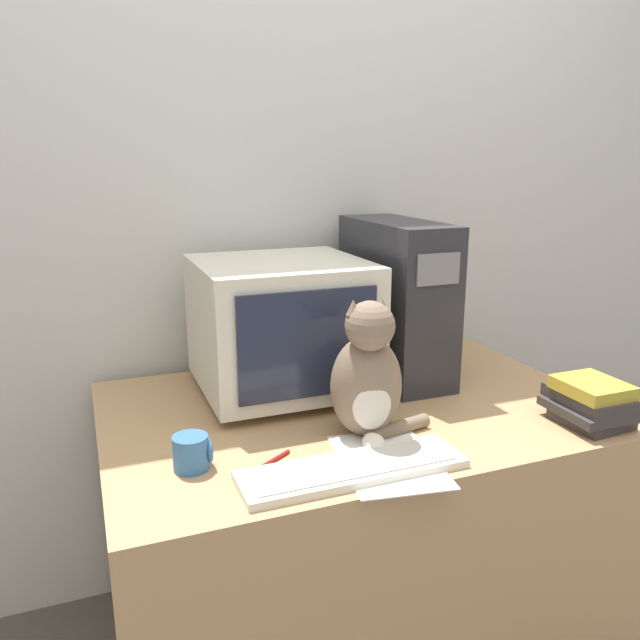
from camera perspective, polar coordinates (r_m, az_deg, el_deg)
The scene contains 10 objects.
wall_back at distance 2.06m, azimuth -2.60°, elevation 10.26°, with size 7.00×0.05×2.50m.
desk at distance 1.89m, azimuth 2.97°, elevation -18.46°, with size 1.32×0.88×0.76m.
crt_monitor at distance 1.75m, azimuth -3.56°, elevation -0.46°, with size 0.46×0.45×0.38m.
computer_tower at distance 1.90m, azimuth 6.93°, elevation 1.91°, with size 0.18×0.46×0.47m.
keyboard at distance 1.36m, azimuth 3.01°, elevation -13.42°, with size 0.49×0.14×0.02m.
cat at distance 1.48m, azimuth 4.40°, elevation -5.30°, with size 0.26×0.22×0.34m.
book_stack at distance 1.72m, azimuth 23.43°, elevation -6.92°, with size 0.17×0.20×0.11m.
pen at distance 1.40m, azimuth -4.86°, elevation -12.98°, with size 0.13×0.09×0.01m.
paper_sheet at distance 1.42m, azimuth 6.25°, elevation -12.69°, with size 0.25×0.33×0.00m.
mug at distance 1.39m, azimuth -11.62°, elevation -11.79°, with size 0.08×0.08×0.08m.
Camera 1 is at (-0.66, -0.99, 1.41)m, focal length 35.00 mm.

